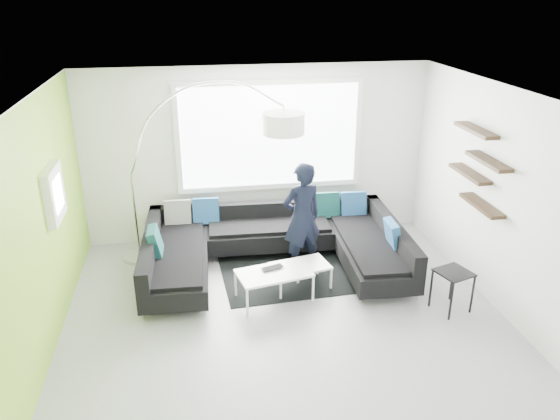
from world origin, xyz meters
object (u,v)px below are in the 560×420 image
at_px(sectional_sofa, 275,249).
at_px(coffee_table, 287,280).
at_px(side_table, 451,291).
at_px(arc_lamp, 131,175).
at_px(laptop, 274,269).
at_px(person, 302,218).

bearing_deg(sectional_sofa, coffee_table, -81.34).
bearing_deg(side_table, sectional_sofa, 145.89).
height_order(arc_lamp, laptop, arc_lamp).
relative_size(arc_lamp, side_table, 4.93).
bearing_deg(person, coffee_table, 46.95).
xyz_separation_m(coffee_table, arc_lamp, (-2.06, 1.38, 1.16)).
height_order(coffee_table, side_table, side_table).
bearing_deg(sectional_sofa, arc_lamp, 161.87).
bearing_deg(laptop, side_table, -36.04).
xyz_separation_m(arc_lamp, laptop, (1.87, -1.45, -0.94)).
distance_m(coffee_table, side_table, 2.14).
bearing_deg(person, arc_lamp, -33.24).
height_order(sectional_sofa, laptop, sectional_sofa).
bearing_deg(side_table, arc_lamp, 152.18).
relative_size(person, laptop, 4.71).
bearing_deg(sectional_sofa, side_table, -31.84).
distance_m(coffee_table, person, 0.96).
xyz_separation_m(arc_lamp, person, (2.39, -0.73, -0.54)).
xyz_separation_m(coffee_table, laptop, (-0.20, -0.07, 0.21)).
relative_size(coffee_table, side_table, 2.24).
relative_size(sectional_sofa, coffee_table, 3.06).
bearing_deg(sectional_sofa, person, 3.73).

